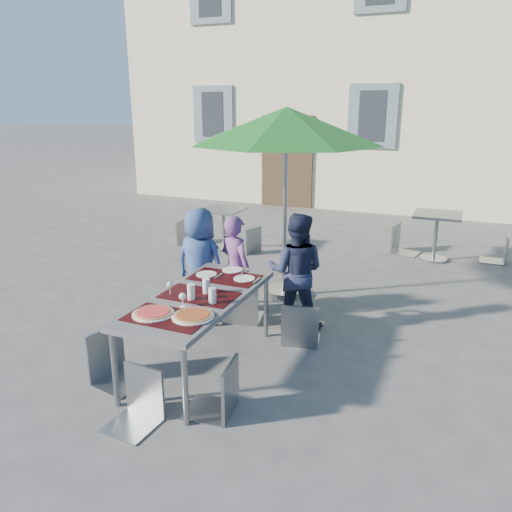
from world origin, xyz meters
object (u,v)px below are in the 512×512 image
at_px(child_0, 200,263).
at_px(chair_4, 219,357).
at_px(dining_table, 199,301).
at_px(bg_chair_r_0, 249,224).
at_px(chair_3, 110,326).
at_px(chair_0, 184,275).
at_px(cafe_table_0, 224,222).
at_px(pizza_near_left, 153,313).
at_px(chair_1, 242,276).
at_px(chair_5, 135,366).
at_px(chair_2, 301,299).
at_px(child_2, 296,272).
at_px(patio_umbrella, 287,127).
at_px(cafe_table_1, 436,228).
at_px(bg_chair_l_1, 403,221).
at_px(bg_chair_r_1, 502,232).
at_px(bg_chair_l_0, 185,218).
at_px(pizza_near_right, 193,316).
at_px(child_1, 235,268).

xyz_separation_m(child_0, chair_4, (1.12, -1.72, -0.15)).
relative_size(dining_table, bg_chair_r_0, 2.15).
bearing_deg(chair_3, chair_0, 94.21).
bearing_deg(cafe_table_0, pizza_near_left, -71.03).
distance_m(chair_1, chair_5, 2.08).
xyz_separation_m(chair_2, cafe_table_0, (-2.39, 2.98, -0.03)).
height_order(child_2, chair_1, child_2).
distance_m(cafe_table_0, bg_chair_r_0, 0.51).
bearing_deg(child_2, chair_4, 80.79).
distance_m(dining_table, pizza_near_left, 0.57).
bearing_deg(cafe_table_0, child_0, -69.07).
relative_size(chair_1, patio_umbrella, 0.40).
bearing_deg(chair_2, cafe_table_1, 73.43).
distance_m(child_0, chair_1, 0.55).
height_order(chair_4, bg_chair_l_1, bg_chair_l_1).
relative_size(child_2, bg_chair_r_1, 1.55).
bearing_deg(bg_chair_l_0, cafe_table_0, 0.58).
height_order(cafe_table_1, bg_chair_r_1, bg_chair_r_1).
height_order(chair_2, bg_chair_l_1, bg_chair_l_1).
xyz_separation_m(child_2, chair_2, (0.19, -0.39, -0.15)).
xyz_separation_m(chair_5, bg_chair_r_0, (-1.08, 4.75, 0.00)).
bearing_deg(chair_1, child_0, -179.45).
height_order(pizza_near_right, cafe_table_0, pizza_near_right).
xyz_separation_m(bg_chair_r_0, bg_chair_l_1, (2.42, 0.99, 0.05)).
relative_size(child_2, chair_1, 1.39).
height_order(cafe_table_0, bg_chair_r_0, bg_chair_r_0).
distance_m(bg_chair_l_1, bg_chair_r_1, 1.55).
relative_size(child_0, bg_chair_l_0, 1.58).
distance_m(child_0, patio_umbrella, 1.96).
relative_size(chair_0, bg_chair_r_1, 1.08).
xyz_separation_m(chair_1, chair_3, (-0.56, -1.65, -0.02)).
xyz_separation_m(chair_0, bg_chair_l_0, (-1.68, 2.85, -0.06)).
relative_size(pizza_near_left, child_0, 0.27).
xyz_separation_m(pizza_near_right, patio_umbrella, (-0.09, 2.55, 1.43)).
distance_m(pizza_near_right, child_0, 1.77).
bearing_deg(cafe_table_1, chair_5, -109.02).
xyz_separation_m(child_2, cafe_table_0, (-2.20, 2.59, -0.19)).
bearing_deg(chair_1, cafe_table_1, 60.78).
xyz_separation_m(pizza_near_left, chair_0, (-0.60, 1.51, -0.22)).
height_order(child_1, chair_3, child_1).
bearing_deg(chair_4, child_0, 123.00).
distance_m(cafe_table_0, cafe_table_1, 3.57).
relative_size(pizza_near_left, bg_chair_r_0, 0.42).
bearing_deg(patio_umbrella, chair_3, -105.73).
height_order(pizza_near_left, patio_umbrella, patio_umbrella).
xyz_separation_m(child_0, bg_chair_r_1, (3.44, 3.74, -0.16)).
xyz_separation_m(chair_1, chair_5, (0.02, -2.08, -0.07)).
distance_m(child_2, patio_umbrella, 1.81).
distance_m(dining_table, child_0, 1.26).
xyz_separation_m(patio_umbrella, bg_chair_l_1, (1.18, 2.69, -1.65)).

